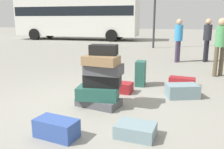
{
  "coord_description": "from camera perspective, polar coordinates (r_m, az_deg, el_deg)",
  "views": [
    {
      "loc": [
        1.63,
        -4.01,
        1.59
      ],
      "look_at": [
        0.14,
        0.83,
        0.42
      ],
      "focal_mm": 38.17,
      "sensor_mm": 36.0,
      "label": 1
    }
  ],
  "objects": [
    {
      "name": "person_passerby_in_red",
      "position": [
        9.44,
        15.66,
        8.74
      ],
      "size": [
        0.3,
        0.33,
        1.63
      ],
      "rotation": [
        0.0,
        0.0,
        -1.88
      ],
      "color": "#3F334C",
      "rests_on": "ground"
    },
    {
      "name": "suitcase_maroon_right_side",
      "position": [
        6.12,
        16.42,
        -1.62
      ],
      "size": [
        0.64,
        0.34,
        0.21
      ],
      "primitive_type": "cube",
      "rotation": [
        0.0,
        0.0,
        -0.1
      ],
      "color": "maroon",
      "rests_on": "ground"
    },
    {
      "name": "person_tourist_with_camera",
      "position": [
        9.87,
        21.88,
        8.49
      ],
      "size": [
        0.3,
        0.32,
        1.63
      ],
      "rotation": [
        0.0,
        0.0,
        -1.95
      ],
      "color": "black",
      "rests_on": "ground"
    },
    {
      "name": "person_bearded_onlooker",
      "position": [
        7.39,
        24.56,
        7.12
      ],
      "size": [
        0.3,
        0.3,
        1.64
      ],
      "rotation": [
        0.0,
        0.0,
        -2.45
      ],
      "color": "brown",
      "rests_on": "ground"
    },
    {
      "name": "suitcase_navy_white_trunk",
      "position": [
        3.44,
        -13.16,
        -12.42
      ],
      "size": [
        0.63,
        0.39,
        0.26
      ],
      "primitive_type": "cube",
      "rotation": [
        0.0,
        0.0,
        -0.14
      ],
      "color": "#334F99",
      "rests_on": "ground"
    },
    {
      "name": "suitcase_slate_foreground_far",
      "position": [
        3.41,
        5.67,
        -13.12
      ],
      "size": [
        0.56,
        0.42,
        0.18
      ],
      "primitive_type": "cube",
      "rotation": [
        0.0,
        0.0,
        -0.07
      ],
      "color": "gray",
      "rests_on": "ground"
    },
    {
      "name": "parked_bus",
      "position": [
        20.09,
        -8.39,
        13.52
      ],
      "size": [
        10.0,
        3.13,
        3.15
      ],
      "rotation": [
        0.0,
        0.0,
        0.05
      ],
      "color": "silver",
      "rests_on": "ground"
    },
    {
      "name": "ground_plane",
      "position": [
        4.61,
        -4.75,
        -7.21
      ],
      "size": [
        80.0,
        80.0,
        0.0
      ],
      "primitive_type": "plane",
      "color": "gray"
    },
    {
      "name": "suitcase_tower",
      "position": [
        4.39,
        -2.71,
        -1.49
      ],
      "size": [
        0.87,
        0.61,
        1.15
      ],
      "color": "#4C4C51",
      "rests_on": "ground"
    },
    {
      "name": "suitcase_teal_behind_tower",
      "position": [
        5.87,
        6.84,
        0.25
      ],
      "size": [
        0.25,
        0.37,
        0.61
      ],
      "primitive_type": "cube",
      "rotation": [
        0.0,
        0.0,
        0.05
      ],
      "color": "#26594C",
      "rests_on": "ground"
    },
    {
      "name": "suitcase_maroon_upright_blue",
      "position": [
        5.38,
        1.03,
        -2.96
      ],
      "size": [
        0.74,
        0.39,
        0.22
      ],
      "primitive_type": "cube",
      "rotation": [
        0.0,
        0.0,
        -0.08
      ],
      "color": "maroon",
      "rests_on": "ground"
    },
    {
      "name": "suitcase_slate_foreground_near",
      "position": [
        5.19,
        16.43,
        -3.78
      ],
      "size": [
        0.75,
        0.61,
        0.28
      ],
      "primitive_type": "cube",
      "rotation": [
        0.0,
        0.0,
        0.38
      ],
      "color": "gray",
      "rests_on": "ground"
    }
  ]
}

